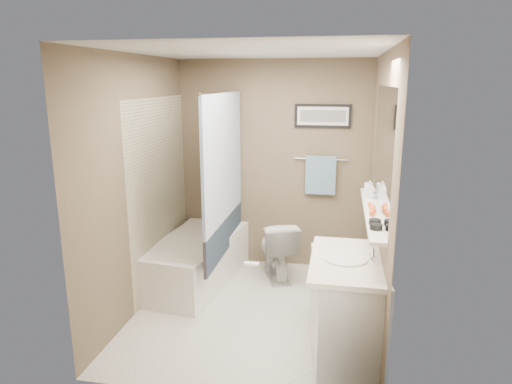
% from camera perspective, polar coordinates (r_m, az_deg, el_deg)
% --- Properties ---
extents(ground, '(2.50, 2.50, 0.00)m').
position_cam_1_polar(ground, '(4.53, -0.36, -14.73)').
color(ground, silver).
rests_on(ground, ground).
extents(ceiling, '(2.20, 2.50, 0.04)m').
position_cam_1_polar(ceiling, '(3.99, -0.41, 16.90)').
color(ceiling, silver).
rests_on(ceiling, wall_back).
extents(wall_back, '(2.20, 0.04, 2.40)m').
position_cam_1_polar(wall_back, '(5.28, 2.15, 3.27)').
color(wall_back, brown).
rests_on(wall_back, ground).
extents(wall_front, '(2.20, 0.04, 2.40)m').
position_cam_1_polar(wall_front, '(2.95, -4.94, -5.35)').
color(wall_front, brown).
rests_on(wall_front, ground).
extents(wall_left, '(0.04, 2.50, 2.40)m').
position_cam_1_polar(wall_left, '(4.43, -14.25, 0.78)').
color(wall_left, brown).
rests_on(wall_left, ground).
extents(wall_right, '(0.04, 2.50, 2.40)m').
position_cam_1_polar(wall_right, '(4.04, 14.84, -0.48)').
color(wall_right, brown).
rests_on(wall_right, ground).
extents(tile_surround, '(0.02, 1.55, 2.00)m').
position_cam_1_polar(tile_surround, '(4.92, -11.84, -0.19)').
color(tile_surround, '#BFB391').
rests_on(tile_surround, wall_left).
extents(curtain_rod, '(0.02, 1.55, 0.02)m').
position_cam_1_polar(curtain_rod, '(4.56, -4.24, 12.33)').
color(curtain_rod, silver).
rests_on(curtain_rod, wall_left).
extents(curtain_upper, '(0.03, 1.45, 1.28)m').
position_cam_1_polar(curtain_upper, '(4.62, -4.10, 4.25)').
color(curtain_upper, white).
rests_on(curtain_upper, curtain_rod).
extents(curtain_lower, '(0.03, 1.45, 0.36)m').
position_cam_1_polar(curtain_lower, '(4.83, -3.93, -5.40)').
color(curtain_lower, '#263548').
rests_on(curtain_lower, curtain_rod).
extents(mirror, '(0.02, 1.60, 1.00)m').
position_cam_1_polar(mirror, '(3.81, 15.53, 5.09)').
color(mirror, silver).
rests_on(mirror, wall_right).
extents(shelf, '(0.12, 1.60, 0.03)m').
position_cam_1_polar(shelf, '(3.92, 14.24, -2.40)').
color(shelf, silver).
rests_on(shelf, wall_right).
extents(towel_bar, '(0.60, 0.02, 0.02)m').
position_cam_1_polar(towel_bar, '(5.20, 8.15, 4.09)').
color(towel_bar, silver).
rests_on(towel_bar, wall_back).
extents(towel, '(0.34, 0.05, 0.44)m').
position_cam_1_polar(towel, '(5.21, 8.07, 2.11)').
color(towel, '#93BDD5').
rests_on(towel, towel_bar).
extents(art_frame, '(0.62, 0.02, 0.26)m').
position_cam_1_polar(art_frame, '(5.16, 8.34, 9.39)').
color(art_frame, black).
rests_on(art_frame, wall_back).
extents(art_mat, '(0.56, 0.00, 0.20)m').
position_cam_1_polar(art_mat, '(5.15, 8.34, 9.37)').
color(art_mat, white).
rests_on(art_mat, art_frame).
extents(art_image, '(0.50, 0.00, 0.13)m').
position_cam_1_polar(art_image, '(5.14, 8.33, 9.37)').
color(art_image, '#595959').
rests_on(art_image, art_mat).
extents(door, '(0.80, 0.02, 2.00)m').
position_cam_1_polar(door, '(2.92, 5.71, -9.79)').
color(door, silver).
rests_on(door, wall_front).
extents(door_handle, '(0.10, 0.02, 0.02)m').
position_cam_1_polar(door_handle, '(3.01, -0.56, -8.98)').
color(door_handle, silver).
rests_on(door_handle, door).
extents(bathtub, '(0.90, 1.58, 0.50)m').
position_cam_1_polar(bathtub, '(5.09, -7.57, -8.43)').
color(bathtub, white).
rests_on(bathtub, ground).
extents(tub_rim, '(0.56, 1.36, 0.02)m').
position_cam_1_polar(tub_rim, '(5.00, -7.66, -5.77)').
color(tub_rim, silver).
rests_on(tub_rim, bathtub).
extents(toilet, '(0.58, 0.75, 0.67)m').
position_cam_1_polar(toilet, '(5.13, 2.60, -7.07)').
color(toilet, silver).
rests_on(toilet, ground).
extents(vanity, '(0.61, 0.96, 0.80)m').
position_cam_1_polar(vanity, '(3.76, 11.09, -14.44)').
color(vanity, silver).
rests_on(vanity, ground).
extents(countertop, '(0.54, 0.96, 0.04)m').
position_cam_1_polar(countertop, '(3.58, 11.24, -8.50)').
color(countertop, silver).
rests_on(countertop, vanity).
extents(sink_basin, '(0.34, 0.34, 0.01)m').
position_cam_1_polar(sink_basin, '(3.57, 11.10, -8.08)').
color(sink_basin, silver).
rests_on(sink_basin, countertop).
extents(faucet_spout, '(0.02, 0.02, 0.10)m').
position_cam_1_polar(faucet_spout, '(3.57, 14.37, -7.57)').
color(faucet_spout, silver).
rests_on(faucet_spout, countertop).
extents(faucet_knob, '(0.05, 0.05, 0.05)m').
position_cam_1_polar(faucet_knob, '(3.67, 14.25, -7.30)').
color(faucet_knob, white).
rests_on(faucet_knob, countertop).
extents(candle_bowl_near, '(0.09, 0.09, 0.04)m').
position_cam_1_polar(candle_bowl_near, '(3.41, 14.77, -4.22)').
color(candle_bowl_near, black).
rests_on(candle_bowl_near, shelf).
extents(candle_bowl_far, '(0.09, 0.09, 0.04)m').
position_cam_1_polar(candle_bowl_far, '(3.52, 14.65, -3.65)').
color(candle_bowl_far, black).
rests_on(candle_bowl_far, shelf).
extents(hair_brush_front, '(0.06, 0.22, 0.04)m').
position_cam_1_polar(hair_brush_front, '(3.82, 14.35, -2.25)').
color(hair_brush_front, '#CB441C').
rests_on(hair_brush_front, shelf).
extents(hair_brush_back, '(0.06, 0.22, 0.04)m').
position_cam_1_polar(hair_brush_back, '(3.91, 14.27, -1.87)').
color(hair_brush_back, '#DA551E').
rests_on(hair_brush_back, shelf).
extents(pink_comb, '(0.03, 0.16, 0.01)m').
position_cam_1_polar(pink_comb, '(4.04, 14.15, -1.62)').
color(pink_comb, '#FC9AC4').
rests_on(pink_comb, shelf).
extents(glass_jar, '(0.08, 0.08, 0.10)m').
position_cam_1_polar(glass_jar, '(4.47, 13.86, 0.46)').
color(glass_jar, white).
rests_on(glass_jar, shelf).
extents(soap_bottle, '(0.07, 0.07, 0.16)m').
position_cam_1_polar(soap_bottle, '(4.29, 14.00, 0.30)').
color(soap_bottle, '#999999').
rests_on(soap_bottle, shelf).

